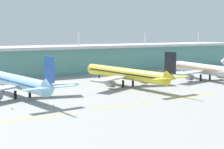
# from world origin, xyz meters

# --- Properties ---
(ground_plane) EXTENTS (600.00, 600.00, 0.00)m
(ground_plane) POSITION_xyz_m (0.00, 0.00, 0.00)
(ground_plane) COLOR gray
(terminal_building) EXTENTS (288.00, 34.00, 27.42)m
(terminal_building) POSITION_xyz_m (-0.00, 103.79, 9.41)
(terminal_building) COLOR #5B9E93
(terminal_building) RESTS_ON ground
(airliner_near_middle) EXTENTS (48.62, 59.51, 18.90)m
(airliner_near_middle) POSITION_xyz_m (-64.55, 28.06, 6.44)
(airliner_near_middle) COLOR #9ED1EA
(airliner_near_middle) RESTS_ON ground
(airliner_center) EXTENTS (48.71, 70.73, 18.90)m
(airliner_center) POSITION_xyz_m (-8.63, 31.09, 6.46)
(airliner_center) COLOR yellow
(airliner_center) RESTS_ON ground
(airliner_far_middle) EXTENTS (48.09, 59.09, 18.90)m
(airliner_far_middle) POSITION_xyz_m (42.98, 26.97, 6.44)
(airliner_far_middle) COLOR #ADB2BC
(airliner_far_middle) RESTS_ON ground
(taxiway_stripe_west) EXTENTS (28.00, 0.70, 0.04)m
(taxiway_stripe_west) POSITION_xyz_m (-71.00, -8.60, 0.02)
(taxiway_stripe_west) COLOR yellow
(taxiway_stripe_west) RESTS_ON ground
(taxiway_stripe_mid_west) EXTENTS (28.00, 0.70, 0.04)m
(taxiway_stripe_mid_west) POSITION_xyz_m (-37.00, -8.60, 0.02)
(taxiway_stripe_mid_west) COLOR yellow
(taxiway_stripe_mid_west) RESTS_ON ground
(taxiway_stripe_centre) EXTENTS (28.00, 0.70, 0.04)m
(taxiway_stripe_centre) POSITION_xyz_m (-3.00, -8.60, 0.02)
(taxiway_stripe_centre) COLOR yellow
(taxiway_stripe_centre) RESTS_ON ground
(safety_cone_left_wingtip) EXTENTS (0.56, 0.56, 0.70)m
(safety_cone_left_wingtip) POSITION_xyz_m (-75.05, 7.40, 0.35)
(safety_cone_left_wingtip) COLOR orange
(safety_cone_left_wingtip) RESTS_ON ground
(safety_cone_nose_front) EXTENTS (0.56, 0.56, 0.70)m
(safety_cone_nose_front) POSITION_xyz_m (-60.14, 5.50, 0.35)
(safety_cone_nose_front) COLOR orange
(safety_cone_nose_front) RESTS_ON ground
(safety_cone_right_wingtip) EXTENTS (0.56, 0.56, 0.70)m
(safety_cone_right_wingtip) POSITION_xyz_m (-62.36, 7.79, 0.35)
(safety_cone_right_wingtip) COLOR orange
(safety_cone_right_wingtip) RESTS_ON ground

